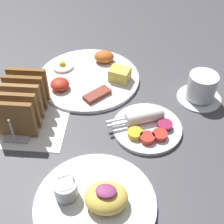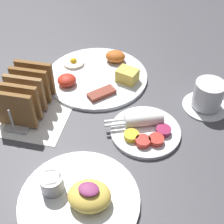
# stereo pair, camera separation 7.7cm
# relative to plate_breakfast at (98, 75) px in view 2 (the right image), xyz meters

# --- Properties ---
(ground_plane) EXTENTS (3.00, 3.00, 0.00)m
(ground_plane) POSITION_rel_plate_breakfast_xyz_m (0.01, -0.19, -0.01)
(ground_plane) COLOR #47474C
(napkin_flat) EXTENTS (0.22, 0.22, 0.00)m
(napkin_flat) POSITION_rel_plate_breakfast_xyz_m (-0.14, -0.17, -0.01)
(napkin_flat) COLOR white
(napkin_flat) RESTS_ON ground_plane
(plate_breakfast) EXTENTS (0.30, 0.30, 0.05)m
(plate_breakfast) POSITION_rel_plate_breakfast_xyz_m (0.00, 0.00, 0.00)
(plate_breakfast) COLOR white
(plate_breakfast) RESTS_ON ground_plane
(plate_condiments) EXTENTS (0.19, 0.17, 0.04)m
(plate_condiments) POSITION_rel_plate_breakfast_xyz_m (0.17, -0.19, 0.00)
(plate_condiments) COLOR white
(plate_condiments) RESTS_ON ground_plane
(plate_foreground) EXTENTS (0.24, 0.24, 0.06)m
(plate_foreground) POSITION_rel_plate_breakfast_xyz_m (0.06, -0.40, 0.00)
(plate_foreground) COLOR white
(plate_foreground) RESTS_ON ground_plane
(toast_rack) EXTENTS (0.10, 0.18, 0.10)m
(toast_rack) POSITION_rel_plate_breakfast_xyz_m (-0.14, -0.17, 0.04)
(toast_rack) COLOR #B7B7BC
(toast_rack) RESTS_ON ground_plane
(coffee_cup) EXTENTS (0.12, 0.12, 0.08)m
(coffee_cup) POSITION_rel_plate_breakfast_xyz_m (0.31, -0.06, 0.03)
(coffee_cup) COLOR white
(coffee_cup) RESTS_ON ground_plane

